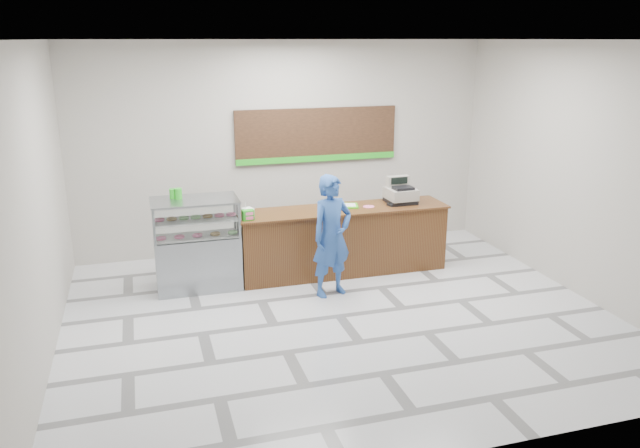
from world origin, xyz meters
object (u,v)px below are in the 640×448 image
object	(u,v)px
cash_register	(400,193)
serving_tray	(345,206)
sales_counter	(343,240)
customer	(332,236)
display_case	(197,243)

from	to	relation	value
cash_register	serving_tray	world-z (taller)	cash_register
sales_counter	cash_register	distance (m)	1.18
cash_register	customer	distance (m)	1.67
display_case	sales_counter	bearing A→B (deg)	0.00
serving_tray	cash_register	bearing A→B (deg)	12.78
sales_counter	cash_register	bearing A→B (deg)	3.74
display_case	customer	distance (m)	1.97
cash_register	customer	world-z (taller)	customer
sales_counter	serving_tray	bearing A→B (deg)	55.01
cash_register	serving_tray	bearing A→B (deg)	175.57
serving_tray	customer	size ratio (longest dim) A/B	0.26
serving_tray	customer	distance (m)	1.03
customer	cash_register	bearing A→B (deg)	13.93
display_case	serving_tray	bearing A→B (deg)	2.37
display_case	customer	size ratio (longest dim) A/B	0.77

